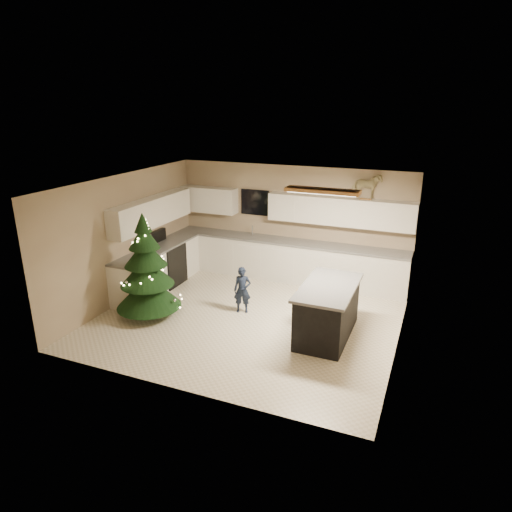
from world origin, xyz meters
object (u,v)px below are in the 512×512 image
(christmas_tree, at_px, (147,274))
(rocking_horse, at_px, (366,186))
(bar_stool, at_px, (305,299))
(toddler, at_px, (242,290))
(island, at_px, (327,311))

(christmas_tree, xyz_separation_m, rocking_horse, (3.52, 2.93, 1.44))
(christmas_tree, relative_size, rocking_horse, 3.07)
(bar_stool, bearing_deg, christmas_tree, -164.80)
(toddler, xyz_separation_m, rocking_horse, (1.90, 2.12, 1.81))
(island, relative_size, christmas_tree, 0.83)
(rocking_horse, bearing_deg, bar_stool, 139.04)
(island, height_order, rocking_horse, rocking_horse)
(bar_stool, height_order, christmas_tree, christmas_tree)
(toddler, height_order, rocking_horse, rocking_horse)
(island, height_order, toddler, island)
(island, xyz_separation_m, christmas_tree, (-3.39, -0.51, 0.36))
(bar_stool, relative_size, rocking_horse, 0.99)
(toddler, bearing_deg, island, -27.68)
(island, xyz_separation_m, bar_stool, (-0.49, 0.28, 0.02))
(toddler, bearing_deg, bar_stool, -18.98)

